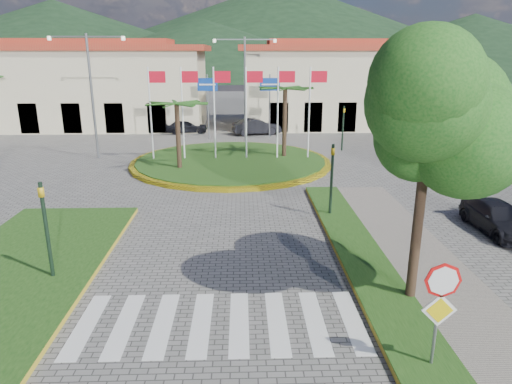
{
  "coord_description": "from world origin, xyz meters",
  "views": [
    {
      "loc": [
        0.72,
        -6.5,
        6.81
      ],
      "look_at": [
        1.17,
        8.0,
        2.38
      ],
      "focal_mm": 32.0,
      "sensor_mm": 36.0,
      "label": 1
    }
  ],
  "objects_px": {
    "white_van": "(164,123)",
    "deciduous_tree": "(429,120)",
    "car_dark_b": "(257,127)",
    "roundabout_island": "(231,161)",
    "car_dark_a": "(186,126)",
    "car_side_right": "(498,218)",
    "stop_sign": "(440,300)"
  },
  "relations": [
    {
      "from": "white_van",
      "to": "deciduous_tree",
      "type": "bearing_deg",
      "value": 176.73
    },
    {
      "from": "car_dark_b",
      "to": "white_van",
      "type": "bearing_deg",
      "value": 56.46
    },
    {
      "from": "roundabout_island",
      "to": "deciduous_tree",
      "type": "bearing_deg",
      "value": -72.09
    },
    {
      "from": "white_van",
      "to": "car_dark_b",
      "type": "bearing_deg",
      "value": -135.58
    },
    {
      "from": "roundabout_island",
      "to": "deciduous_tree",
      "type": "distance_m",
      "value": 18.55
    },
    {
      "from": "roundabout_island",
      "to": "car_dark_b",
      "type": "height_order",
      "value": "roundabout_island"
    },
    {
      "from": "deciduous_tree",
      "to": "car_dark_b",
      "type": "distance_m",
      "value": 28.57
    },
    {
      "from": "deciduous_tree",
      "to": "car_dark_a",
      "type": "height_order",
      "value": "deciduous_tree"
    },
    {
      "from": "white_van",
      "to": "car_dark_b",
      "type": "distance_m",
      "value": 9.13
    },
    {
      "from": "deciduous_tree",
      "to": "car_side_right",
      "type": "height_order",
      "value": "deciduous_tree"
    },
    {
      "from": "roundabout_island",
      "to": "car_dark_b",
      "type": "xyz_separation_m",
      "value": [
        2.0,
        11.0,
        0.51
      ]
    },
    {
      "from": "white_van",
      "to": "car_side_right",
      "type": "distance_m",
      "value": 31.4
    },
    {
      "from": "deciduous_tree",
      "to": "car_dark_a",
      "type": "relative_size",
      "value": 1.86
    },
    {
      "from": "stop_sign",
      "to": "white_van",
      "type": "bearing_deg",
      "value": 108.37
    },
    {
      "from": "stop_sign",
      "to": "car_side_right",
      "type": "height_order",
      "value": "stop_sign"
    },
    {
      "from": "white_van",
      "to": "car_dark_a",
      "type": "relative_size",
      "value": 1.15
    },
    {
      "from": "deciduous_tree",
      "to": "white_van",
      "type": "xyz_separation_m",
      "value": [
        -12.01,
        31.32,
        -4.59
      ]
    },
    {
      "from": "stop_sign",
      "to": "roundabout_island",
      "type": "bearing_deg",
      "value": 103.73
    },
    {
      "from": "white_van",
      "to": "stop_sign",
      "type": "bearing_deg",
      "value": 174.12
    },
    {
      "from": "car_dark_b",
      "to": "car_dark_a",
      "type": "bearing_deg",
      "value": 69.12
    },
    {
      "from": "stop_sign",
      "to": "car_dark_a",
      "type": "distance_m",
      "value": 33.27
    },
    {
      "from": "deciduous_tree",
      "to": "car_dark_b",
      "type": "bearing_deg",
      "value": 97.13
    },
    {
      "from": "white_van",
      "to": "car_dark_a",
      "type": "bearing_deg",
      "value": -160.09
    },
    {
      "from": "car_dark_b",
      "to": "stop_sign",
      "type": "bearing_deg",
      "value": 173.13
    },
    {
      "from": "deciduous_tree",
      "to": "car_dark_b",
      "type": "relative_size",
      "value": 1.63
    },
    {
      "from": "deciduous_tree",
      "to": "car_dark_a",
      "type": "bearing_deg",
      "value": 108.53
    },
    {
      "from": "roundabout_island",
      "to": "stop_sign",
      "type": "relative_size",
      "value": 4.79
    },
    {
      "from": "stop_sign",
      "to": "car_side_right",
      "type": "bearing_deg",
      "value": 54.07
    },
    {
      "from": "car_dark_a",
      "to": "car_side_right",
      "type": "height_order",
      "value": "car_dark_a"
    },
    {
      "from": "car_side_right",
      "to": "stop_sign",
      "type": "bearing_deg",
      "value": -128.16
    },
    {
      "from": "white_van",
      "to": "car_side_right",
      "type": "relative_size",
      "value": 1.06
    },
    {
      "from": "stop_sign",
      "to": "car_dark_a",
      "type": "height_order",
      "value": "stop_sign"
    }
  ]
}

